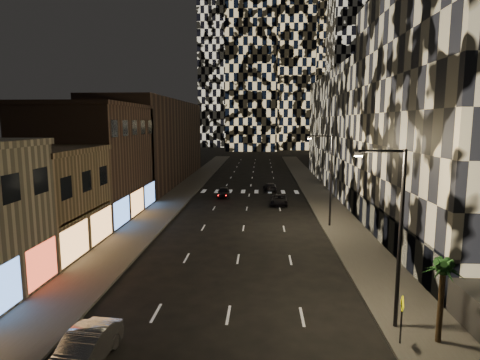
# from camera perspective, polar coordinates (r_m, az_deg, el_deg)

# --- Properties ---
(sidewalk_left) EXTENTS (4.00, 120.00, 0.15)m
(sidewalk_left) POSITION_cam_1_polar(r_m,az_deg,el_deg) (61.52, -7.95, -1.48)
(sidewalk_left) COLOR #47443F
(sidewalk_left) RESTS_ON ground
(sidewalk_right) EXTENTS (4.00, 120.00, 0.15)m
(sidewalk_right) POSITION_cam_1_polar(r_m,az_deg,el_deg) (60.95, 10.84, -1.64)
(sidewalk_right) COLOR #47443F
(sidewalk_right) RESTS_ON ground
(curb_left) EXTENTS (0.20, 120.00, 0.15)m
(curb_left) POSITION_cam_1_polar(r_m,az_deg,el_deg) (61.16, -6.02, -1.50)
(curb_left) COLOR #4C4C47
(curb_left) RESTS_ON ground
(curb_right) EXTENTS (0.20, 120.00, 0.15)m
(curb_right) POSITION_cam_1_polar(r_m,az_deg,el_deg) (60.70, 8.88, -1.63)
(curb_right) COLOR #4C4C47
(curb_right) RESTS_ON ground
(retail_tan) EXTENTS (10.00, 10.00, 8.00)m
(retail_tan) POSITION_cam_1_polar(r_m,az_deg,el_deg) (36.37, -28.03, -2.89)
(retail_tan) COLOR #887051
(retail_tan) RESTS_ON ground
(retail_brown) EXTENTS (10.00, 15.00, 12.00)m
(retail_brown) POSITION_cam_1_polar(r_m,az_deg,el_deg) (47.11, -20.38, 2.37)
(retail_brown) COLOR #4B362A
(retail_brown) RESTS_ON ground
(retail_filler_left) EXTENTS (10.00, 40.00, 14.00)m
(retail_filler_left) POSITION_cam_1_polar(r_m,az_deg,el_deg) (72.06, -12.03, 5.38)
(retail_filler_left) COLOR #4B362A
(retail_filler_left) RESTS_ON ground
(midrise_base) EXTENTS (0.60, 25.00, 3.00)m
(midrise_base) POSITION_cam_1_polar(r_m,az_deg,el_deg) (36.70, 19.83, -6.31)
(midrise_base) COLOR #383838
(midrise_base) RESTS_ON ground
(midrise_filler_right) EXTENTS (16.00, 40.00, 18.00)m
(midrise_filler_right) POSITION_cam_1_polar(r_m,az_deg,el_deg) (68.97, 18.58, 6.67)
(midrise_filler_right) COLOR #232326
(midrise_filler_right) RESTS_ON ground
(tower_right_mid) EXTENTS (20.00, 20.00, 100.00)m
(tower_right_mid) POSITION_cam_1_polar(r_m,az_deg,el_deg) (153.46, 16.87, 22.90)
(tower_right_mid) COLOR black
(tower_right_mid) RESTS_ON ground
(tower_left_back) EXTENTS (24.00, 24.00, 120.00)m
(tower_left_back) POSITION_cam_1_polar(r_m,az_deg,el_deg) (181.92, -1.48, 24.11)
(tower_left_back) COLOR black
(tower_left_back) RESTS_ON ground
(tower_center_low) EXTENTS (18.00, 18.00, 95.00)m
(tower_center_low) POSITION_cam_1_polar(r_m,az_deg,el_deg) (154.06, 1.75, 22.22)
(tower_center_low) COLOR black
(tower_center_low) RESTS_ON ground
(streetlight_near) EXTENTS (2.55, 0.25, 9.00)m
(streetlight_near) POSITION_cam_1_polar(r_m,az_deg,el_deg) (21.20, 21.28, -6.17)
(streetlight_near) COLOR black
(streetlight_near) RESTS_ON sidewalk_right
(streetlight_far) EXTENTS (2.55, 0.25, 9.00)m
(streetlight_far) POSITION_cam_1_polar(r_m,az_deg,el_deg) (40.37, 12.50, 0.86)
(streetlight_far) COLOR black
(streetlight_far) RESTS_ON sidewalk_right
(car_silver_parked) EXTENTS (1.96, 4.68, 1.51)m
(car_silver_parked) POSITION_cam_1_polar(r_m,az_deg,el_deg) (19.84, -21.26, -21.54)
(car_silver_parked) COLOR gray
(car_silver_parked) RESTS_ON ground
(car_dark_midlane) EXTENTS (1.95, 4.24, 1.41)m
(car_dark_midlane) POSITION_cam_1_polar(r_m,az_deg,el_deg) (55.85, -2.34, -1.75)
(car_dark_midlane) COLOR black
(car_dark_midlane) RESTS_ON ground
(car_dark_oncoming) EXTENTS (2.13, 4.38, 1.23)m
(car_dark_oncoming) POSITION_cam_1_polar(r_m,az_deg,el_deg) (61.06, 4.32, -0.99)
(car_dark_oncoming) COLOR black
(car_dark_oncoming) RESTS_ON ground
(car_dark_rightlane) EXTENTS (2.30, 4.60, 1.25)m
(car_dark_rightlane) POSITION_cam_1_polar(r_m,az_deg,el_deg) (50.84, 5.59, -2.87)
(car_dark_rightlane) COLOR black
(car_dark_rightlane) RESTS_ON ground
(ped_sign) EXTENTS (0.21, 0.77, 2.34)m
(ped_sign) POSITION_cam_1_polar(r_m,az_deg,el_deg) (20.94, 22.02, -16.98)
(ped_sign) COLOR black
(ped_sign) RESTS_ON sidewalk_right
(palm_tree) EXTENTS (2.08, 2.05, 4.08)m
(palm_tree) POSITION_cam_1_polar(r_m,az_deg,el_deg) (21.15, 26.91, -11.76)
(palm_tree) COLOR #47331E
(palm_tree) RESTS_ON sidewalk_right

